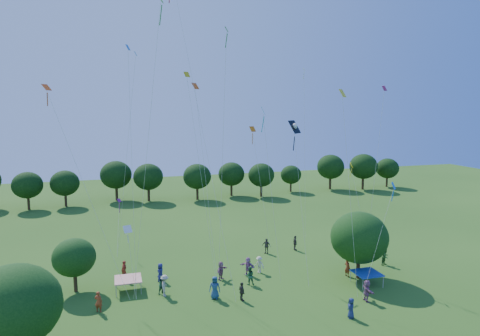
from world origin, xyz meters
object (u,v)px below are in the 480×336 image
near_tree_west (14,306)px  red_high_kite (181,22)px  near_tree_north (74,257)px  tent_blue (367,273)px  tent_red_stripe (128,279)px  pirate_kite (295,130)px  near_tree_east (359,237)px

near_tree_west → red_high_kite: bearing=34.2°
near_tree_north → red_high_kite: size_ratio=0.18×
near_tree_west → tent_blue: 27.38m
near_tree_north → red_high_kite: red_high_kite is taller
near_tree_west → tent_red_stripe: 12.19m
near_tree_west → red_high_kite: (11.07, 7.54, 17.73)m
near_tree_west → near_tree_north: 11.24m
pirate_kite → red_high_kite: red_high_kite is taller
tent_red_stripe → red_high_kite: size_ratio=0.08×
near_tree_north → near_tree_east: near_tree_east is taller
near_tree_east → pirate_kite: size_ratio=0.47×
near_tree_west → tent_red_stripe: (6.55, 9.81, -3.07)m
tent_blue → red_high_kite: red_high_kite is taller
near_tree_north → tent_blue: size_ratio=2.09×
tent_blue → near_tree_north: bearing=167.0°
near_tree_west → pirate_kite: size_ratio=0.50×
tent_blue → pirate_kite: bearing=175.5°
near_tree_west → near_tree_east: (26.73, 6.77, -0.28)m
tent_red_stripe → near_tree_north: bearing=165.1°
tent_blue → red_high_kite: (-15.62, 2.25, 20.81)m
pirate_kite → near_tree_west: bearing=-163.6°
tent_blue → red_high_kite: size_ratio=0.08×
red_high_kite → near_tree_north: bearing=158.8°
red_high_kite → near_tree_west: bearing=-145.8°
near_tree_west → pirate_kite: bearing=16.4°
near_tree_east → tent_red_stripe: 20.61m
tent_red_stripe → tent_blue: (20.15, -4.52, 0.00)m
near_tree_north → red_high_kite: 21.08m
near_tree_west → red_high_kite: size_ratio=0.25×
near_tree_east → tent_red_stripe: size_ratio=2.80×
near_tree_east → red_high_kite: bearing=177.2°
near_tree_north → tent_red_stripe: bearing=-14.9°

